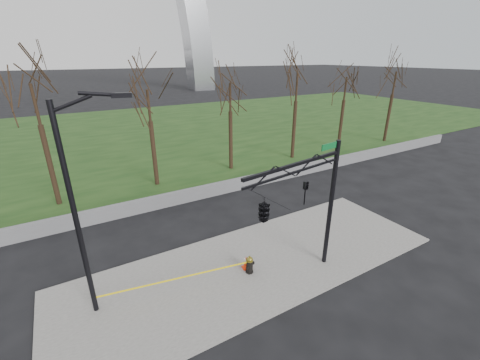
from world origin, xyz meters
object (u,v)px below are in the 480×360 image
fire_hydrant (250,265)px  traffic_signal_mast (279,203)px  traffic_cone (246,262)px  street_light (80,201)px

fire_hydrant → traffic_signal_mast: bearing=-103.6°
traffic_cone → street_light: bearing=173.3°
traffic_cone → traffic_signal_mast: (0.25, -1.89, 3.73)m
street_light → fire_hydrant: bearing=4.7°
traffic_signal_mast → street_light: bearing=149.7°
traffic_cone → traffic_signal_mast: size_ratio=0.11×
traffic_cone → traffic_signal_mast: 4.19m
street_light → traffic_signal_mast: 6.85m
traffic_cone → street_light: (-6.05, 0.71, 4.27)m
traffic_signal_mast → fire_hydrant: bearing=91.6°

